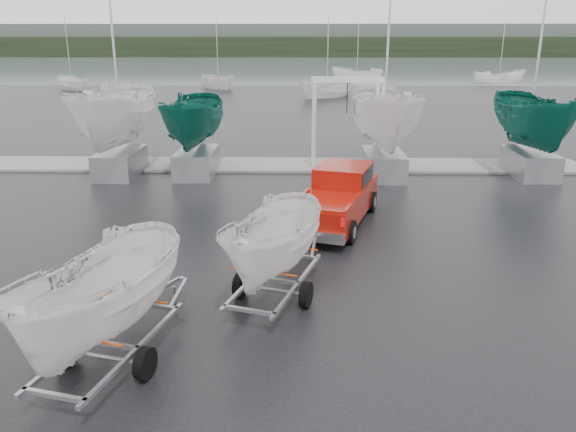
{
  "coord_description": "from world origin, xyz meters",
  "views": [
    {
      "loc": [
        1.7,
        -13.03,
        5.81
      ],
      "look_at": [
        1.4,
        1.44,
        1.2
      ],
      "focal_mm": 35.0,
      "sensor_mm": 36.0,
      "label": 1
    }
  ],
  "objects": [
    {
      "name": "keelboat_0",
      "position": [
        -6.18,
        11.0,
        4.5
      ],
      "size": [
        2.83,
        3.2,
        11.01
      ],
      "color": "#96989E",
      "rests_on": "ground"
    },
    {
      "name": "lake",
      "position": [
        0.0,
        100.0,
        -0.01
      ],
      "size": [
        300.0,
        300.0,
        0.0
      ],
      "primitive_type": "plane",
      "color": "slate",
      "rests_on": "ground"
    },
    {
      "name": "moored_boat_1",
      "position": [
        -8.04,
        55.11,
        0.0
      ],
      "size": [
        3.66,
        3.69,
        11.52
      ],
      "rotation": [
        0.0,
        0.0,
        0.53
      ],
      "color": "silver",
      "rests_on": "ground"
    },
    {
      "name": "dock",
      "position": [
        0.0,
        13.0,
        0.05
      ],
      "size": [
        30.0,
        3.0,
        0.12
      ],
      "primitive_type": "cube",
      "color": "gray",
      "rests_on": "ground"
    },
    {
      "name": "ground_plane",
      "position": [
        0.0,
        0.0,
        0.0
      ],
      "size": [
        120.0,
        120.0,
        0.0
      ],
      "primitive_type": "plane",
      "color": "black",
      "rests_on": "ground"
    },
    {
      "name": "keelboat_3",
      "position": [
        11.78,
        11.3,
        4.0
      ],
      "size": [
        2.52,
        3.2,
        10.69
      ],
      "color": "#96989E",
      "rests_on": "ground"
    },
    {
      "name": "moored_boat_2",
      "position": [
        4.42,
        44.94,
        0.0
      ],
      "size": [
        3.84,
        3.83,
        11.56
      ],
      "rotation": [
        0.0,
        0.0,
        5.48
      ],
      "color": "silver",
      "rests_on": "ground"
    },
    {
      "name": "moored_boat_5",
      "position": [
        9.85,
        69.95,
        0.0
      ],
      "size": [
        3.31,
        3.25,
        11.69
      ],
      "rotation": [
        0.0,
        0.0,
        4.53
      ],
      "color": "silver",
      "rests_on": "ground"
    },
    {
      "name": "treeline",
      "position": [
        0.0,
        170.0,
        3.0
      ],
      "size": [
        300.0,
        8.0,
        6.0
      ],
      "primitive_type": "cube",
      "color": "black",
      "rests_on": "ground"
    },
    {
      "name": "moored_boat_0",
      "position": [
        -16.3,
        42.86,
        0.01
      ],
      "size": [
        2.46,
        2.51,
        10.94
      ],
      "rotation": [
        0.0,
        0.0,
        0.12
      ],
      "color": "silver",
      "rests_on": "ground"
    },
    {
      "name": "keelboat_1",
      "position": [
        -2.84,
        11.2,
        3.8
      ],
      "size": [
        2.4,
        3.2,
        7.48
      ],
      "color": "#96989E",
      "rests_on": "ground"
    },
    {
      "name": "keelboat_2",
      "position": [
        5.36,
        11.0,
        4.43
      ],
      "size": [
        2.78,
        3.2,
        10.96
      ],
      "color": "#96989E",
      "rests_on": "ground"
    },
    {
      "name": "trailer_parked",
      "position": [
        -1.75,
        -4.03,
        2.81
      ],
      "size": [
        2.15,
        3.78,
        5.18
      ],
      "rotation": [
        0.0,
        0.0,
        -0.24
      ],
      "color": "#96989E",
      "rests_on": "ground"
    },
    {
      "name": "far_hill",
      "position": [
        0.0,
        178.0,
        5.0
      ],
      "size": [
        300.0,
        6.0,
        10.0
      ],
      "primitive_type": "cube",
      "color": "#4C5651",
      "rests_on": "ground"
    },
    {
      "name": "pickup_truck",
      "position": [
        2.98,
        4.71,
        0.92
      ],
      "size": [
        3.28,
        5.58,
        1.76
      ],
      "rotation": [
        0.0,
        0.0,
        -0.3
      ],
      "color": "maroon",
      "rests_on": "ground"
    },
    {
      "name": "boat_hoist",
      "position": [
        3.85,
        13.0,
        2.67
      ],
      "size": [
        3.3,
        2.18,
        4.12
      ],
      "color": "silver",
      "rests_on": "ground"
    },
    {
      "name": "moored_boat_4",
      "position": [
        -24.92,
        53.32,
        0.01
      ],
      "size": [
        3.52,
        3.52,
        11.27
      ],
      "rotation": [
        0.0,
        0.0,
        3.86
      ],
      "color": "silver",
      "rests_on": "ground"
    },
    {
      "name": "moored_boat_3",
      "position": [
        28.32,
        64.58,
        0.0
      ],
      "size": [
        2.98,
        2.92,
        11.57
      ],
      "rotation": [
        0.0,
        0.0,
        1.66
      ],
      "color": "silver",
      "rests_on": "ground"
    },
    {
      "name": "trailer_hitched",
      "position": [
        1.16,
        -1.12,
        2.67
      ],
      "size": [
        2.2,
        3.79,
        4.93
      ],
      "rotation": [
        0.0,
        0.0,
        -0.3
      ],
      "color": "#96989E",
      "rests_on": "ground"
    }
  ]
}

